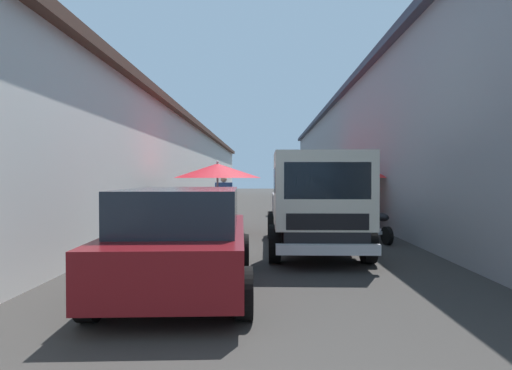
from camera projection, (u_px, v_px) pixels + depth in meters
ground at (268, 223)px, 14.62m from camera, size 90.00×90.00×0.00m
building_left_whitewash at (100, 165)px, 16.99m from camera, size 49.80×7.50×4.26m
building_right_concrete at (438, 149)px, 16.66m from camera, size 49.80×7.50×5.56m
fruit_stall_near_right at (330, 177)px, 15.76m from camera, size 2.63×2.63×2.16m
fruit_stall_far_right at (348, 177)px, 12.92m from camera, size 2.68×2.68×2.12m
fruit_stall_mid_lane at (217, 178)px, 11.93m from camera, size 2.54×2.54×2.09m
fruit_stall_far_left at (300, 174)px, 17.82m from camera, size 2.21×2.21×2.41m
hatchback_car at (184, 238)px, 5.89m from camera, size 4.00×2.10×1.45m
delivery_truck at (317, 205)px, 8.36m from camera, size 4.92×1.97×2.08m
vendor_by_crates at (224, 196)px, 14.62m from camera, size 0.39×0.60×1.66m
parked_scooter at (375, 223)px, 10.40m from camera, size 1.68×0.53×1.14m
plastic_stool at (298, 220)px, 12.44m from camera, size 0.30×0.30×0.43m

